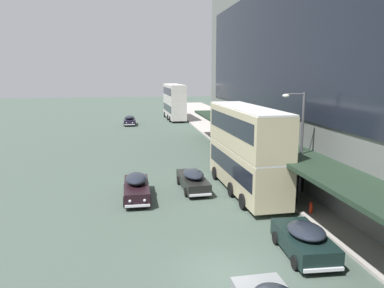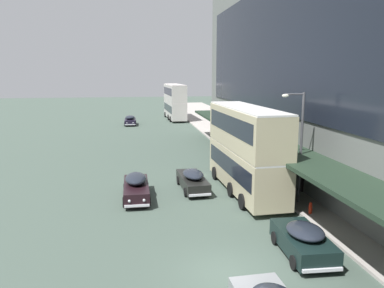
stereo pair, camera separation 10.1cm
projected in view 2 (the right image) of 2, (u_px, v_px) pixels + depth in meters
ground at (226, 274)px, 15.87m from camera, size 240.00×240.00×0.00m
transit_bus_kerbside_front at (175, 101)px, 67.76m from camera, size 3.10×11.46×6.35m
transit_bus_kerbside_rear at (245, 147)px, 26.14m from camera, size 3.00×10.66×6.08m
sedan_far_back at (193, 180)px, 27.12m from camera, size 1.92×4.99×1.52m
sedan_lead_mid at (136, 187)px, 25.23m from camera, size 1.77×4.97×1.68m
sedan_second_near at (303, 240)px, 17.33m from camera, size 2.11×4.29×1.54m
sedan_lead_near at (130, 120)px, 60.93m from camera, size 1.93×4.52×1.55m
pedestrian_at_kerb at (302, 177)px, 26.21m from camera, size 0.33×0.61×1.86m
street_lamp at (299, 140)px, 23.49m from camera, size 1.50×0.28×7.05m
fire_hydrant at (310, 208)px, 22.22m from camera, size 0.20×0.40×0.70m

